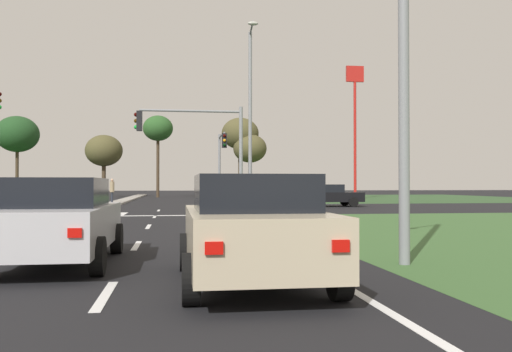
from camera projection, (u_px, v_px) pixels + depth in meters
name	position (u px, v px, depth m)	size (l,w,h in m)	color
ground_plane	(99.00, 210.00, 32.29)	(200.00, 200.00, 0.00)	black
grass_verge_far_right	(370.00, 198.00, 60.24)	(35.00, 35.00, 0.01)	#2D4C28
median_island_far	(132.00, 198.00, 57.02)	(1.20, 36.00, 0.14)	gray
lane_dash_near	(105.00, 295.00, 7.28)	(0.14, 2.00, 0.01)	silver
lane_dash_second	(137.00, 246.00, 13.22)	(0.14, 2.00, 0.01)	silver
lane_dash_third	(148.00, 227.00, 19.15)	(0.14, 2.00, 0.01)	silver
lane_dash_fourth	(155.00, 217.00, 25.09)	(0.14, 2.00, 0.01)	silver
lane_dash_fifth	(159.00, 210.00, 31.02)	(0.14, 2.00, 0.01)	silver
edge_line_right	(262.00, 237.00, 15.48)	(0.14, 24.00, 0.01)	silver
stop_bar_near	(162.00, 216.00, 25.92)	(6.40, 0.50, 0.01)	silver
crosswalk_bar_fourth	(22.00, 215.00, 26.72)	(0.70, 2.80, 0.01)	silver
crosswalk_bar_fifth	(47.00, 214.00, 26.89)	(0.70, 2.80, 0.01)	silver
crosswalk_bar_sixth	(71.00, 214.00, 27.05)	(0.70, 2.80, 0.01)	silver
crosswalk_bar_seventh	(95.00, 214.00, 27.22)	(0.70, 2.80, 0.01)	silver
crosswalk_bar_eighth	(119.00, 214.00, 27.39)	(0.70, 2.80, 0.01)	silver
car_black_near	(328.00, 195.00, 36.67)	(4.47, 2.08, 1.47)	black
car_silver_third	(60.00, 220.00, 10.14)	(1.98, 4.63, 1.59)	#B7B7BC
car_beige_fourth	(252.00, 228.00, 8.16)	(2.09, 4.30, 1.61)	#BCAD8E
traffic_signal_near_right	(201.00, 139.00, 26.64)	(5.22, 0.32, 5.28)	gray
traffic_signal_far_right	(221.00, 155.00, 38.37)	(0.32, 4.37, 5.12)	gray
street_lamp_second	(250.00, 110.00, 30.70)	(0.56, 2.58, 10.06)	gray
pedestrian_at_median	(112.00, 188.00, 41.44)	(0.34, 0.34, 1.77)	#232833
fastfood_pole_sign	(355.00, 104.00, 55.56)	(1.80, 0.40, 13.44)	red
treeline_second	(17.00, 134.00, 64.45)	(4.97, 4.97, 9.49)	#423323
treeline_third	(104.00, 151.00, 64.25)	(4.30, 4.30, 7.26)	#423323
treeline_fourth	(158.00, 129.00, 62.86)	(3.41, 3.41, 9.35)	#423323
treeline_fifth	(240.00, 134.00, 64.36)	(4.34, 4.34, 9.28)	#423323
treeline_sixth	(250.00, 149.00, 63.52)	(3.86, 3.86, 7.27)	#423323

